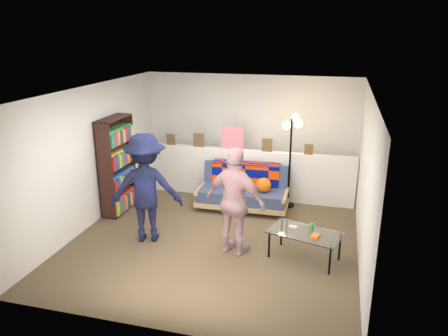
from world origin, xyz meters
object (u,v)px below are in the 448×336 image
(coffee_table, at_px, (305,234))
(person_right, at_px, (235,202))
(floor_lamp, at_px, (292,142))
(person_left, at_px, (146,188))
(bookshelf, at_px, (117,168))
(futon_sofa, at_px, (244,191))

(coffee_table, bearing_deg, person_right, -176.45)
(floor_lamp, xyz_separation_m, person_right, (-0.58, -2.08, -0.44))
(person_left, bearing_deg, bookshelf, -59.39)
(coffee_table, bearing_deg, person_left, 179.69)
(bookshelf, bearing_deg, person_left, -43.08)
(coffee_table, height_order, person_left, person_left)
(coffee_table, relative_size, person_right, 0.70)
(coffee_table, xyz_separation_m, floor_lamp, (-0.47, 2.01, 0.86))
(futon_sofa, relative_size, floor_lamp, 0.97)
(coffee_table, bearing_deg, bookshelf, 164.76)
(bookshelf, height_order, person_left, bookshelf)
(futon_sofa, height_order, floor_lamp, floor_lamp)
(futon_sofa, xyz_separation_m, coffee_table, (1.30, -1.68, 0.06))
(person_left, height_order, person_right, person_left)
(futon_sofa, bearing_deg, person_left, -126.45)
(floor_lamp, bearing_deg, bookshelf, -161.21)
(bookshelf, relative_size, person_left, 1.01)
(futon_sofa, distance_m, person_right, 1.83)
(coffee_table, relative_size, person_left, 0.65)
(futon_sofa, distance_m, floor_lamp, 1.29)
(coffee_table, relative_size, floor_lamp, 0.64)
(coffee_table, height_order, person_right, person_right)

